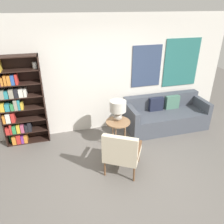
% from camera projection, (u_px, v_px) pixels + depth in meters
% --- Properties ---
extents(ground_plane, '(14.00, 14.00, 0.00)m').
position_uv_depth(ground_plane, '(127.00, 181.00, 3.92)').
color(ground_plane, '#66605B').
extents(wall_back, '(6.40, 0.08, 2.70)m').
position_uv_depth(wall_back, '(102.00, 76.00, 5.08)').
color(wall_back, silver).
rests_on(wall_back, ground_plane).
extents(bookshelf, '(0.92, 0.30, 1.96)m').
position_uv_depth(bookshelf, '(17.00, 104.00, 4.64)').
color(bookshelf, black).
rests_on(bookshelf, ground_plane).
extents(armchair, '(0.86, 0.86, 0.88)m').
position_uv_depth(armchair, '(121.00, 151.00, 3.91)').
color(armchair, brown).
rests_on(armchair, ground_plane).
extents(couch, '(2.01, 0.84, 0.80)m').
position_uv_depth(couch, '(165.00, 116.00, 5.53)').
color(couch, '#474C56').
rests_on(couch, ground_plane).
extents(side_table, '(0.53, 0.53, 0.58)m').
position_uv_depth(side_table, '(118.00, 124.00, 4.74)').
color(side_table, '#99704C').
rests_on(side_table, ground_plane).
extents(table_lamp, '(0.35, 0.35, 0.46)m').
position_uv_depth(table_lamp, '(118.00, 108.00, 4.63)').
color(table_lamp, '#A59E93').
rests_on(table_lamp, side_table).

